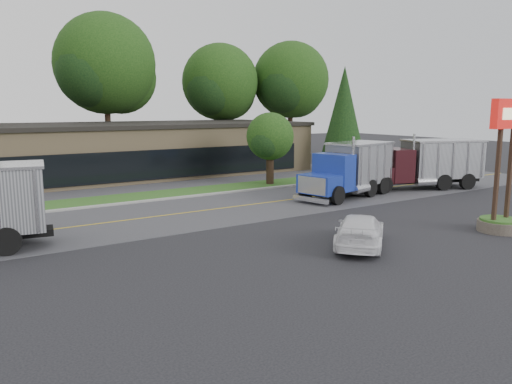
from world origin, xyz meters
TOP-DOWN VIEW (x-y plane):
  - ground at (0.00, 0.00)m, footprint 140.00×140.00m
  - road at (0.00, 9.00)m, footprint 60.00×8.00m
  - center_line at (0.00, 9.00)m, footprint 60.00×0.12m
  - curb at (0.00, 13.20)m, footprint 60.00×0.30m
  - grass_verge at (0.00, 15.00)m, footprint 60.00×3.40m
  - far_parking at (0.00, 20.00)m, footprint 60.00×7.00m
  - strip_mall at (2.00, 26.00)m, footprint 32.00×12.00m
  - bilo_sign at (10.50, -2.50)m, footprint 2.20×1.90m
  - tree_far_c at (4.16, 34.12)m, footprint 10.17×9.57m
  - tree_far_d at (16.13, 33.10)m, footprint 8.68×8.17m
  - tree_far_e at (24.14, 31.11)m, footprint 9.07×8.54m
  - evergreen_right at (20.00, 18.00)m, footprint 4.04×4.04m
  - tree_verge at (10.06, 15.04)m, footprint 3.68×3.46m
  - dump_truck_blue at (11.33, 8.00)m, footprint 7.48×4.03m
  - dump_truck_maroon at (17.85, 7.34)m, footprint 9.13×5.25m
  - rally_car at (3.42, -0.77)m, footprint 4.58×4.34m

SIDE VIEW (x-z plane):
  - ground at x=0.00m, z-range 0.00..0.00m
  - road at x=0.00m, z-range -0.01..0.01m
  - center_line at x=0.00m, z-range 0.00..0.00m
  - curb at x=0.00m, z-range -0.06..0.06m
  - grass_verge at x=0.00m, z-range -0.01..0.01m
  - far_parking at x=0.00m, z-range -0.01..0.01m
  - rally_car at x=3.42m, z-range 0.00..1.30m
  - dump_truck_blue at x=11.33m, z-range 0.12..3.48m
  - dump_truck_maroon at x=17.85m, z-range 0.13..3.49m
  - strip_mall at x=2.00m, z-range 0.00..4.00m
  - bilo_sign at x=10.50m, z-range -0.95..5.00m
  - tree_verge at x=10.06m, z-range 0.71..5.95m
  - evergreen_right at x=20.00m, z-range 0.45..9.62m
  - tree_far_d at x=16.13m, z-range 1.71..14.09m
  - tree_far_e at x=24.14m, z-range 1.79..14.72m
  - tree_far_c at x=4.16m, z-range 2.00..16.51m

